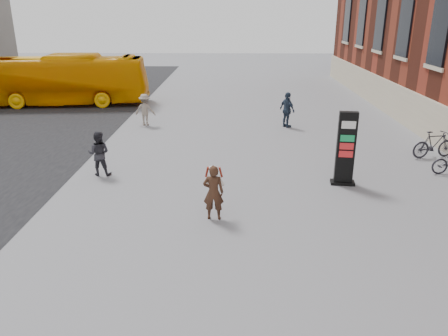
{
  "coord_description": "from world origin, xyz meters",
  "views": [
    {
      "loc": [
        0.65,
        -11.64,
        5.51
      ],
      "look_at": [
        0.41,
        0.42,
        1.15
      ],
      "focal_mm": 35.0,
      "sensor_mm": 36.0,
      "label": 1
    }
  ],
  "objects_px": {
    "pedestrian_a": "(99,153)",
    "pedestrian_c": "(287,110)",
    "info_pylon": "(346,149)",
    "bus": "(57,80)",
    "woman": "(213,192)",
    "bike_7": "(434,144)",
    "pedestrian_b": "(145,110)"
  },
  "relations": [
    {
      "from": "pedestrian_b",
      "to": "pedestrian_c",
      "type": "height_order",
      "value": "pedestrian_c"
    },
    {
      "from": "woman",
      "to": "bike_7",
      "type": "xyz_separation_m",
      "value": [
        8.47,
        5.55,
        -0.27
      ]
    },
    {
      "from": "bus",
      "to": "pedestrian_a",
      "type": "xyz_separation_m",
      "value": [
        6.09,
        -12.2,
        -0.73
      ]
    },
    {
      "from": "pedestrian_b",
      "to": "pedestrian_c",
      "type": "distance_m",
      "value": 7.14
    },
    {
      "from": "info_pylon",
      "to": "pedestrian_c",
      "type": "height_order",
      "value": "info_pylon"
    },
    {
      "from": "pedestrian_b",
      "to": "bike_7",
      "type": "relative_size",
      "value": 0.88
    },
    {
      "from": "pedestrian_a",
      "to": "info_pylon",
      "type": "bearing_deg",
      "value": 174.4
    },
    {
      "from": "pedestrian_b",
      "to": "woman",
      "type": "bearing_deg",
      "value": 116.57
    },
    {
      "from": "info_pylon",
      "to": "pedestrian_c",
      "type": "bearing_deg",
      "value": 103.94
    },
    {
      "from": "woman",
      "to": "pedestrian_b",
      "type": "height_order",
      "value": "pedestrian_b"
    },
    {
      "from": "woman",
      "to": "bus",
      "type": "xyz_separation_m",
      "value": [
        -10.25,
        15.59,
        0.71
      ]
    },
    {
      "from": "pedestrian_c",
      "to": "pedestrian_a",
      "type": "bearing_deg",
      "value": 99.67
    },
    {
      "from": "bus",
      "to": "bike_7",
      "type": "height_order",
      "value": "bus"
    },
    {
      "from": "pedestrian_c",
      "to": "bike_7",
      "type": "relative_size",
      "value": 0.96
    },
    {
      "from": "bike_7",
      "to": "bus",
      "type": "bearing_deg",
      "value": 49.5
    },
    {
      "from": "info_pylon",
      "to": "woman",
      "type": "bearing_deg",
      "value": -141.34
    },
    {
      "from": "woman",
      "to": "pedestrian_c",
      "type": "distance_m",
      "value": 10.78
    },
    {
      "from": "woman",
      "to": "pedestrian_a",
      "type": "relative_size",
      "value": 1.0
    },
    {
      "from": "pedestrian_a",
      "to": "pedestrian_b",
      "type": "height_order",
      "value": "pedestrian_b"
    },
    {
      "from": "pedestrian_a",
      "to": "pedestrian_c",
      "type": "height_order",
      "value": "pedestrian_c"
    },
    {
      "from": "bus",
      "to": "pedestrian_c",
      "type": "xyz_separation_m",
      "value": [
        13.48,
        -5.3,
        -0.65
      ]
    },
    {
      "from": "pedestrian_c",
      "to": "woman",
      "type": "bearing_deg",
      "value": 129.23
    },
    {
      "from": "info_pylon",
      "to": "bus",
      "type": "height_order",
      "value": "bus"
    },
    {
      "from": "pedestrian_b",
      "to": "bike_7",
      "type": "bearing_deg",
      "value": 164.24
    },
    {
      "from": "woman",
      "to": "bike_7",
      "type": "height_order",
      "value": "woman"
    },
    {
      "from": "bus",
      "to": "pedestrian_a",
      "type": "relative_size",
      "value": 6.88
    },
    {
      "from": "info_pylon",
      "to": "bus",
      "type": "relative_size",
      "value": 0.23
    },
    {
      "from": "woman",
      "to": "pedestrian_c",
      "type": "bearing_deg",
      "value": -105.98
    },
    {
      "from": "pedestrian_a",
      "to": "pedestrian_c",
      "type": "bearing_deg",
      "value": -137.76
    },
    {
      "from": "info_pylon",
      "to": "woman",
      "type": "height_order",
      "value": "info_pylon"
    },
    {
      "from": "pedestrian_c",
      "to": "bike_7",
      "type": "distance_m",
      "value": 7.07
    },
    {
      "from": "woman",
      "to": "pedestrian_a",
      "type": "xyz_separation_m",
      "value": [
        -4.16,
        3.39,
        -0.02
      ]
    }
  ]
}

